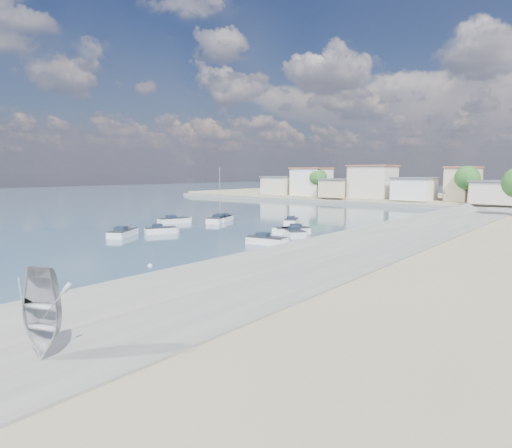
{
  "coord_description": "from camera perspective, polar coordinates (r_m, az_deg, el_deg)",
  "views": [
    {
      "loc": [
        32.13,
        -26.63,
        7.98
      ],
      "look_at": [
        -2.36,
        14.95,
        1.4
      ],
      "focal_mm": 30.0,
      "sensor_mm": 36.0,
      "label": 1
    }
  ],
  "objects": [
    {
      "name": "motorboat_d",
      "position": [
        55.79,
        4.64,
        -0.91
      ],
      "size": [
        4.14,
        4.64,
        1.48
      ],
      "color": "white",
      "rests_on": "ground"
    },
    {
      "name": "motorboat_f",
      "position": [
        66.43,
        4.75,
        0.35
      ],
      "size": [
        3.63,
        4.84,
        1.48
      ],
      "color": "white",
      "rests_on": "ground"
    },
    {
      "name": "far_town",
      "position": [
        105.79,
        28.07,
        4.48
      ],
      "size": [
        113.01,
        12.8,
        8.35
      ],
      "color": "beige",
      "rests_on": "far_shore_land"
    },
    {
      "name": "motorboat_a",
      "position": [
        56.2,
        -17.22,
        -1.14
      ],
      "size": [
        4.45,
        5.36,
        1.48
      ],
      "color": "white",
      "rests_on": "ground"
    },
    {
      "name": "motorboat_c",
      "position": [
        54.28,
        4.85,
        -1.13
      ],
      "size": [
        5.21,
        4.71,
        1.48
      ],
      "color": "white",
      "rests_on": "ground"
    },
    {
      "name": "shore_trees",
      "position": [
        97.7,
        25.69,
        5.23
      ],
      "size": [
        74.56,
        38.32,
        7.92
      ],
      "color": "#38281E",
      "rests_on": "ground"
    },
    {
      "name": "far_shore_land",
      "position": [
        123.12,
        24.51,
        2.93
      ],
      "size": [
        160.0,
        40.0,
        1.4
      ],
      "primitive_type": "cube",
      "color": "gray",
      "rests_on": "ground"
    },
    {
      "name": "mooring_buoys",
      "position": [
        47.37,
        5.64,
        -2.73
      ],
      "size": [
        16.83,
        31.84,
        0.4
      ],
      "color": "silver",
      "rests_on": "ground"
    },
    {
      "name": "breakwater",
      "position": [
        47.36,
        6.9,
        -2.6
      ],
      "size": [
        2.0,
        31.02,
        0.35
      ],
      "color": "black",
      "rests_on": "ground"
    },
    {
      "name": "motorboat_e",
      "position": [
        68.48,
        -10.67,
        0.45
      ],
      "size": [
        3.41,
        5.48,
        1.48
      ],
      "color": "white",
      "rests_on": "ground"
    },
    {
      "name": "motorboat_g",
      "position": [
        69.57,
        -4.38,
        0.65
      ],
      "size": [
        3.33,
        4.8,
        1.48
      ],
      "color": "white",
      "rests_on": "ground"
    },
    {
      "name": "motorboat_h",
      "position": [
        47.41,
        1.65,
        -2.29
      ],
      "size": [
        5.05,
        2.53,
        1.48
      ],
      "color": "white",
      "rests_on": "ground"
    },
    {
      "name": "motorboat_b",
      "position": [
        57.22,
        -12.4,
        -0.85
      ],
      "size": [
        3.21,
        4.34,
        1.48
      ],
      "color": "white",
      "rests_on": "ground"
    },
    {
      "name": "overturned_dinghy",
      "position": [
        16.41,
        -26.55,
        -14.81
      ],
      "size": [
        3.54,
        2.59,
        0.6
      ],
      "primitive_type": "imported",
      "rotation": [
        3.14,
        0.0,
        0.38
      ],
      "color": "#A5A8AD",
      "rests_on": "seawall_walkway"
    },
    {
      "name": "seawall_walkway",
      "position": [
        42.5,
        20.43,
        -3.09
      ],
      "size": [
        5.0,
        90.0,
        1.8
      ],
      "primitive_type": "cube",
      "color": "slate",
      "rests_on": "ground"
    },
    {
      "name": "far_shore_quay",
      "position": [
        103.06,
        21.42,
        2.25
      ],
      "size": [
        160.0,
        2.5,
        0.8
      ],
      "primitive_type": "cube",
      "color": "slate",
      "rests_on": "ground"
    },
    {
      "name": "ground",
      "position": [
        74.4,
        13.85,
        0.58
      ],
      "size": [
        400.0,
        400.0,
        0.0
      ],
      "primitive_type": "plane",
      "color": "#345468",
      "rests_on": "ground"
    },
    {
      "name": "sailboat",
      "position": [
        69.73,
        -4.72,
        0.69
      ],
      "size": [
        4.68,
        7.19,
        9.0
      ],
      "color": "white",
      "rests_on": "ground"
    }
  ]
}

